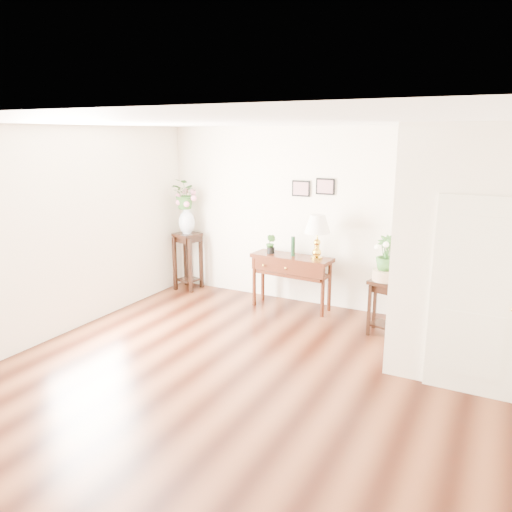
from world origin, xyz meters
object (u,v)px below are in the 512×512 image
Objects in this scene: table_lamp at (317,236)px; plant_stand_a at (188,261)px; console_table at (291,282)px; plant_stand_b at (383,307)px.

table_lamp is 2.53m from plant_stand_a.
console_table is at bearing 180.00° from table_lamp.
console_table reaches higher than plant_stand_b.
console_table is 2.03m from plant_stand_a.
table_lamp is at bearing 3.94° from console_table.
table_lamp is 0.68× the size of plant_stand_a.
plant_stand_a is 3.58m from plant_stand_b.
table_lamp reaches higher than console_table.
plant_stand_a reaches higher than plant_stand_b.
plant_stand_a is at bearing 172.45° from plant_stand_b.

